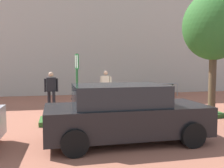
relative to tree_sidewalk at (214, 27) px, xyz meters
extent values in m
plane|color=#9E5B47|center=(-3.42, 1.72, -3.50)|extent=(60.00, 60.00, 0.00)
cube|color=#B2ADA3|center=(-3.42, 8.78, 1.50)|extent=(28.00, 1.20, 10.00)
cube|color=#336028|center=(-3.03, 0.19, -3.42)|extent=(7.00, 1.10, 0.16)
cylinder|color=brown|center=(0.00, 0.00, -2.21)|extent=(0.28, 0.28, 2.58)
ellipsoid|color=#2D6628|center=(0.00, 0.00, 0.03)|extent=(2.38, 2.38, 2.61)
cylinder|color=#2D7238|center=(-5.22, 0.19, -2.28)|extent=(0.08, 0.08, 2.44)
cube|color=#198C33|center=(-5.22, 0.19, -1.34)|extent=(0.11, 0.36, 0.52)
cube|color=white|center=(-5.22, 0.19, -1.34)|extent=(0.10, 0.30, 0.44)
torus|color=black|center=(-5.65, 0.30, -3.17)|extent=(0.66, 0.09, 0.66)
torus|color=black|center=(-4.63, 0.35, -3.17)|extent=(0.66, 0.09, 0.66)
cylinder|color=black|center=(-5.14, 0.33, -2.95)|extent=(0.84, 0.08, 0.04)
cylinder|color=black|center=(-5.04, 0.33, -3.20)|extent=(0.61, 0.07, 0.44)
cylinder|color=black|center=(-5.33, 0.32, -2.83)|extent=(0.04, 0.04, 0.28)
cube|color=black|center=(-5.33, 0.32, -2.67)|extent=(0.20, 0.09, 0.05)
cylinder|color=black|center=(-4.76, 0.35, -2.69)|extent=(0.06, 0.42, 0.04)
cylinder|color=#99999E|center=(-0.43, 6.48, -3.10)|extent=(0.06, 0.06, 0.80)
cylinder|color=#99999E|center=(1.60, 6.19, -3.10)|extent=(0.06, 0.06, 0.80)
cylinder|color=#99999E|center=(0.59, 6.33, -2.70)|extent=(2.04, 0.35, 0.06)
torus|color=black|center=(-0.06, 6.00, -3.20)|extent=(0.08, 0.61, 0.61)
torus|color=black|center=(-0.10, 6.93, -3.20)|extent=(0.08, 0.61, 0.61)
cylinder|color=gold|center=(-0.08, 6.47, -3.00)|extent=(0.07, 0.77, 0.03)
cylinder|color=gold|center=(-0.09, 6.56, -3.23)|extent=(0.06, 0.56, 0.40)
cylinder|color=gold|center=(-0.08, 6.30, -2.88)|extent=(0.03, 0.03, 0.26)
cube|color=black|center=(-0.08, 6.30, -2.74)|extent=(0.08, 0.19, 0.05)
cylinder|color=gold|center=(-0.10, 6.82, -2.76)|extent=(0.39, 0.05, 0.04)
torus|color=black|center=(0.61, 5.91, -3.20)|extent=(0.08, 0.61, 0.61)
torus|color=black|center=(0.58, 6.85, -3.20)|extent=(0.08, 0.61, 0.61)
cylinder|color=#1E7233|center=(0.59, 6.38, -3.00)|extent=(0.06, 0.77, 0.03)
cylinder|color=#1E7233|center=(0.59, 6.47, -3.23)|extent=(0.05, 0.56, 0.40)
cylinder|color=#1E7233|center=(0.60, 6.21, -2.88)|extent=(0.03, 0.03, 0.26)
cube|color=black|center=(0.60, 6.21, -2.74)|extent=(0.08, 0.19, 0.05)
cylinder|color=#1E7233|center=(0.58, 6.74, -2.76)|extent=(0.39, 0.05, 0.04)
torus|color=black|center=(1.16, 5.81, -3.20)|extent=(0.20, 0.60, 0.61)
torus|color=black|center=(1.38, 6.72, -3.20)|extent=(0.20, 0.60, 0.61)
cylinder|color=#1E7233|center=(1.27, 6.26, -3.00)|extent=(0.22, 0.75, 0.03)
cylinder|color=#1E7233|center=(1.29, 6.35, -3.23)|extent=(0.17, 0.55, 0.40)
cylinder|color=#1E7233|center=(1.23, 6.10, -2.88)|extent=(0.03, 0.03, 0.26)
cube|color=black|center=(1.23, 6.10, -2.74)|extent=(0.12, 0.20, 0.05)
cylinder|color=#1E7233|center=(1.35, 6.61, -2.76)|extent=(0.38, 0.13, 0.04)
cylinder|color=#ADADB2|center=(-1.03, 4.80, -3.05)|extent=(0.16, 0.16, 0.90)
cylinder|color=black|center=(-6.07, 2.60, -3.08)|extent=(0.14, 0.14, 0.85)
cylinder|color=black|center=(-6.28, 2.89, -3.08)|extent=(0.14, 0.14, 0.85)
cube|color=black|center=(-6.18, 2.75, -2.34)|extent=(0.43, 0.29, 0.62)
cylinder|color=black|center=(-5.92, 2.78, -2.37)|extent=(0.09, 0.09, 0.59)
cylinder|color=black|center=(-6.43, 2.72, -2.37)|extent=(0.09, 0.09, 0.59)
sphere|color=tan|center=(-6.18, 2.75, -1.89)|extent=(0.22, 0.22, 0.22)
cylinder|color=black|center=(-3.47, 3.72, -3.08)|extent=(0.14, 0.14, 0.85)
cylinder|color=black|center=(-3.53, 4.02, -3.08)|extent=(0.14, 0.14, 0.85)
cube|color=beige|center=(-3.50, 3.87, -2.34)|extent=(0.46, 0.38, 0.62)
cylinder|color=beige|center=(-3.26, 3.76, -2.37)|extent=(0.09, 0.09, 0.59)
cylinder|color=beige|center=(-3.73, 3.98, -2.37)|extent=(0.09, 0.09, 0.59)
sphere|color=tan|center=(-3.50, 3.87, -1.89)|extent=(0.22, 0.22, 0.22)
cube|color=black|center=(-4.09, -2.34, -2.90)|extent=(4.33, 1.86, 0.76)
cube|color=#1E2328|center=(-4.29, -2.35, -2.24)|extent=(2.43, 1.62, 0.56)
cylinder|color=black|center=(-2.64, -1.42, -3.18)|extent=(0.64, 0.23, 0.64)
cylinder|color=black|center=(-2.62, -3.22, -3.18)|extent=(0.64, 0.23, 0.64)
cylinder|color=black|center=(-5.57, -1.47, -3.18)|extent=(0.64, 0.23, 0.64)
cylinder|color=black|center=(-5.54, -3.27, -3.18)|extent=(0.64, 0.23, 0.64)
camera|label=1|loc=(-5.89, -8.95, -1.39)|focal=41.25mm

